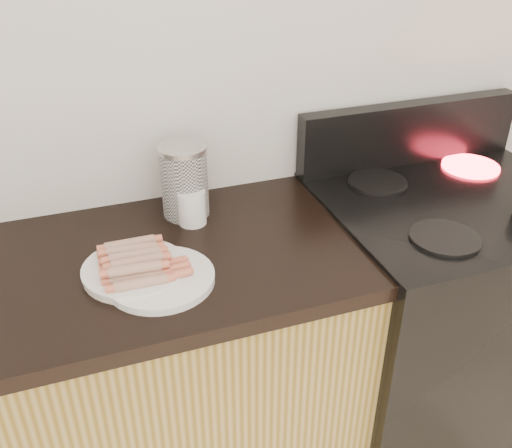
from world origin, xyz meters
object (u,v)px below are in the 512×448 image
object	(u,v)px
stove	(434,321)
canister	(184,181)
main_plate	(135,271)
side_plate	(161,279)
mug	(192,207)

from	to	relation	value
stove	canister	world-z (taller)	canister
main_plate	canister	distance (m)	0.32
stove	side_plate	xyz separation A→B (m)	(-0.89, -0.09, 0.45)
stove	canister	bearing A→B (deg)	164.99
main_plate	canister	bearing A→B (deg)	52.56
stove	side_plate	size ratio (longest dim) A/B	3.61
canister	stove	bearing A→B (deg)	-15.01
canister	mug	distance (m)	0.08
stove	main_plate	bearing A→B (deg)	-177.71
side_plate	mug	bearing A→B (deg)	60.24
stove	canister	distance (m)	0.96
canister	mug	xyz separation A→B (m)	(0.00, -0.06, -0.06)
main_plate	side_plate	size ratio (longest dim) A/B	0.96
stove	mug	xyz separation A→B (m)	(-0.76, 0.15, 0.49)
side_plate	mug	xyz separation A→B (m)	(0.14, 0.24, 0.04)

